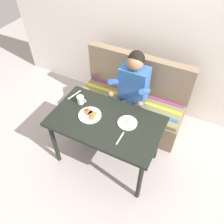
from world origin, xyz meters
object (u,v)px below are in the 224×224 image
person (132,89)px  coffee_mug (81,100)px  plate_breakfast (90,115)px  fork (120,138)px  table (106,125)px  plate_eggs (127,123)px  knife (74,95)px  couch (132,103)px

person → coffee_mug: (-0.43, -0.48, 0.04)m
plate_breakfast → fork: plate_breakfast is taller
table → plate_breakfast: 0.21m
plate_eggs → person: bearing=108.6°
plate_eggs → knife: bearing=170.1°
plate_breakfast → table: bearing=4.0°
plate_eggs → fork: 0.21m
coffee_mug → knife: coffee_mug is taller
couch → plate_breakfast: size_ratio=5.75×
person → coffee_mug: bearing=-131.9°
plate_eggs → coffee_mug: size_ratio=1.77×
couch → fork: (0.24, -0.91, 0.40)m
coffee_mug → knife: 0.17m
table → person: size_ratio=0.99×
plate_breakfast → knife: plate_breakfast is taller
table → plate_eggs: size_ratio=5.76×
plate_breakfast → coffee_mug: size_ratio=2.12×
table → plate_eggs: bearing=16.3°
fork → knife: bearing=156.8°
couch → coffee_mug: size_ratio=12.20×
plate_breakfast → fork: 0.45m
table → coffee_mug: bearing=163.3°
plate_eggs → plate_breakfast: bearing=-169.2°
plate_breakfast → fork: size_ratio=1.47×
person → couch: bearing=105.1°
plate_eggs → coffee_mug: bearing=175.4°
knife → couch: bearing=62.1°
couch → fork: couch is taller
couch → knife: 0.87m
knife → plate_breakfast: bearing=-17.1°
person → knife: (-0.57, -0.39, -0.01)m
person → knife: bearing=-145.3°
person → knife: person is taller
coffee_mug → fork: size_ratio=0.69×
plate_eggs → knife: (-0.75, 0.13, -0.01)m
knife → plate_eggs: bearing=4.8°
person → knife: size_ratio=6.06×
plate_breakfast → fork: bearing=-17.7°
plate_eggs → couch: bearing=107.7°
coffee_mug → plate_eggs: bearing=-4.6°
couch → coffee_mug: couch is taller
table → couch: size_ratio=0.83×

